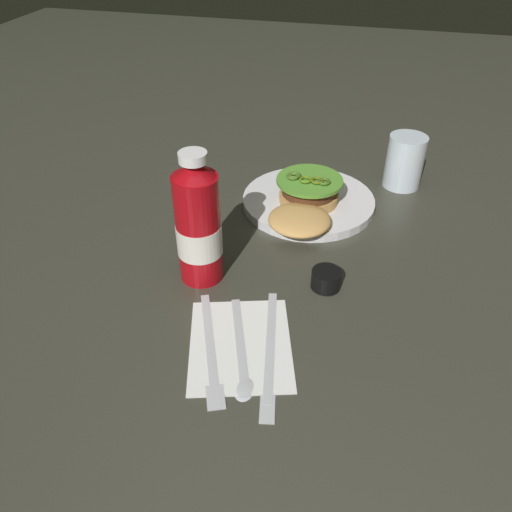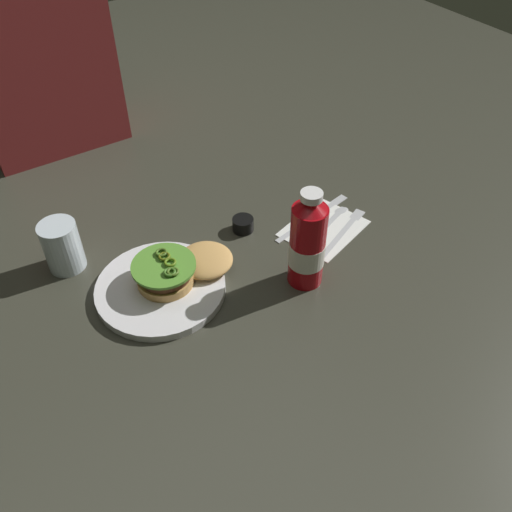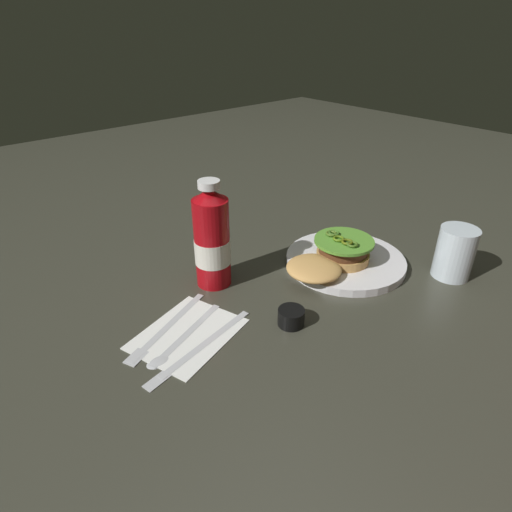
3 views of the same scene
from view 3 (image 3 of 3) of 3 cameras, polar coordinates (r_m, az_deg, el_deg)
The scene contains 10 objects.
ground_plane at distance 0.83m, azimuth 9.98°, elevation -4.33°, with size 3.00×3.00×0.00m, color #38382D.
dinner_plate at distance 0.91m, azimuth 11.73°, elevation -0.61°, with size 0.24×0.24×0.02m, color white.
burger_sandwich at distance 0.87m, azimuth 10.13°, elevation -0.02°, with size 0.20×0.12×0.05m.
ketchup_bottle at distance 0.80m, azimuth -5.85°, elevation 2.08°, with size 0.07×0.07×0.21m.
water_glass at distance 0.92m, azimuth 24.86°, elevation 0.39°, with size 0.07×0.07×0.10m, color silver.
condiment_cup at distance 0.73m, azimuth 4.68°, elevation -8.06°, with size 0.05×0.05×0.03m, color black.
napkin at distance 0.72m, azimuth -9.05°, elevation -10.10°, with size 0.17×0.13×0.00m, color white.
fork_utensil at distance 0.73m, azimuth -12.37°, elevation -9.61°, with size 0.19×0.09×0.00m.
spoon_utensil at distance 0.70m, azimuth -10.46°, elevation -11.16°, with size 0.17×0.07×0.00m.
butter_knife at distance 0.68m, azimuth -8.12°, elevation -12.21°, with size 0.22×0.06×0.00m.
Camera 3 is at (0.56, 0.42, 0.46)m, focal length 30.18 mm.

